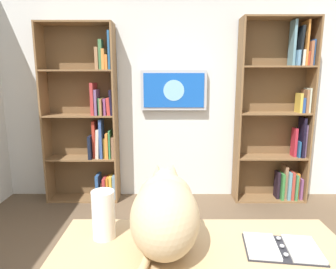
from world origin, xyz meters
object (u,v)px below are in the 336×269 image
Objects in this scene: bookshelf_left at (280,118)px; paper_towel_roll at (104,215)px; bookshelf_right at (90,120)px; cat at (165,211)px; open_binder at (282,248)px; wall_mounted_tv at (174,90)px.

bookshelf_left reaches higher than paper_towel_roll.
bookshelf_right is 2.52m from cat.
cat is 0.31m from paper_towel_roll.
bookshelf_right reaches higher than cat.
open_binder is at bearing 69.86° from bookshelf_left.
paper_towel_roll is (0.38, 2.34, -0.50)m from wall_mounted_tv.
bookshelf_right is 9.14× the size of paper_towel_roll.
bookshelf_right is at bearing 0.06° from bookshelf_left.
cat is at bearing 165.55° from paper_towel_roll.
paper_towel_roll is at bearing 106.39° from bookshelf_right.
wall_mounted_tv is 2.30× the size of open_binder.
cat is (1.40, 2.33, -0.11)m from bookshelf_left.
cat is 0.56m from open_binder.
bookshelf_right reaches higher than paper_towel_roll.
bookshelf_left is 1.03× the size of bookshelf_right.
bookshelf_left reaches higher than bookshelf_right.
open_binder is (-1.49, 2.36, -0.25)m from bookshelf_right.
bookshelf_left is 3.80× the size of cat.
bookshelf_right is at bearing 4.48° from wall_mounted_tv.
cat reaches higher than open_binder.
bookshelf_right is 3.70× the size of cat.
bookshelf_left is 6.27× the size of open_binder.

